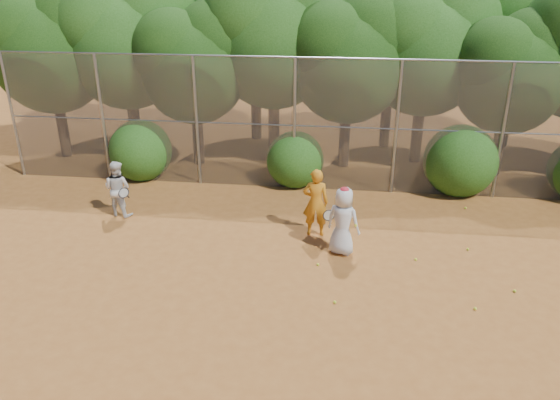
# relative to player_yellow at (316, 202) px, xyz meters

# --- Properties ---
(ground) EXTENTS (80.00, 80.00, 0.00)m
(ground) POSITION_rel_player_yellow_xyz_m (0.14, -2.91, -0.90)
(ground) COLOR #925321
(ground) RESTS_ON ground
(fence_back) EXTENTS (20.05, 0.09, 4.03)m
(fence_back) POSITION_rel_player_yellow_xyz_m (0.02, 3.09, 1.15)
(fence_back) COLOR gray
(fence_back) RESTS_ON ground
(tree_0) EXTENTS (4.38, 3.81, 6.00)m
(tree_0) POSITION_rel_player_yellow_xyz_m (-9.31, 5.13, 3.03)
(tree_0) COLOR black
(tree_0) RESTS_ON ground
(tree_1) EXTENTS (4.64, 4.03, 6.35)m
(tree_1) POSITION_rel_player_yellow_xyz_m (-6.80, 5.63, 3.27)
(tree_1) COLOR black
(tree_1) RESTS_ON ground
(tree_2) EXTENTS (3.99, 3.47, 5.47)m
(tree_2) POSITION_rel_player_yellow_xyz_m (-4.31, 4.92, 2.69)
(tree_2) COLOR black
(tree_2) RESTS_ON ground
(tree_3) EXTENTS (4.89, 4.26, 6.70)m
(tree_3) POSITION_rel_player_yellow_xyz_m (-1.80, 5.93, 3.50)
(tree_3) COLOR black
(tree_3) RESTS_ON ground
(tree_4) EXTENTS (4.19, 3.64, 5.73)m
(tree_4) POSITION_rel_player_yellow_xyz_m (0.69, 5.32, 2.86)
(tree_4) COLOR black
(tree_4) RESTS_ON ground
(tree_5) EXTENTS (4.51, 3.92, 6.17)m
(tree_5) POSITION_rel_player_yellow_xyz_m (3.20, 6.13, 3.15)
(tree_5) COLOR black
(tree_5) RESTS_ON ground
(tree_6) EXTENTS (3.86, 3.36, 5.29)m
(tree_6) POSITION_rel_player_yellow_xyz_m (5.69, 5.12, 2.57)
(tree_6) COLOR black
(tree_6) RESTS_ON ground
(tree_9) EXTENTS (4.83, 4.20, 6.62)m
(tree_9) POSITION_rel_player_yellow_xyz_m (-7.80, 7.93, 3.44)
(tree_9) COLOR black
(tree_9) RESTS_ON ground
(tree_10) EXTENTS (5.15, 4.48, 7.06)m
(tree_10) POSITION_rel_player_yellow_xyz_m (-2.80, 8.13, 3.73)
(tree_10) COLOR black
(tree_10) RESTS_ON ground
(tree_11) EXTENTS (4.64, 4.03, 6.35)m
(tree_11) POSITION_rel_player_yellow_xyz_m (2.20, 7.73, 3.27)
(tree_11) COLOR black
(tree_11) RESTS_ON ground
(tree_12) EXTENTS (5.02, 4.37, 6.88)m
(tree_12) POSITION_rel_player_yellow_xyz_m (6.70, 8.33, 3.61)
(tree_12) COLOR black
(tree_12) RESTS_ON ground
(bush_0) EXTENTS (2.00, 2.00, 2.00)m
(bush_0) POSITION_rel_player_yellow_xyz_m (-5.86, 3.39, 0.10)
(bush_0) COLOR #1D4A12
(bush_0) RESTS_ON ground
(bush_1) EXTENTS (1.80, 1.80, 1.80)m
(bush_1) POSITION_rel_player_yellow_xyz_m (-0.86, 3.39, 0.00)
(bush_1) COLOR #1D4A12
(bush_1) RESTS_ON ground
(bush_2) EXTENTS (2.20, 2.20, 2.20)m
(bush_2) POSITION_rel_player_yellow_xyz_m (4.14, 3.39, 0.20)
(bush_2) COLOR #1D4A12
(bush_2) RESTS_ON ground
(player_yellow) EXTENTS (0.84, 0.49, 1.80)m
(player_yellow) POSITION_rel_player_yellow_xyz_m (0.00, 0.00, 0.00)
(player_yellow) COLOR #C77817
(player_yellow) RESTS_ON ground
(player_teen) EXTENTS (0.97, 0.81, 1.72)m
(player_teen) POSITION_rel_player_yellow_xyz_m (0.71, -0.90, -0.04)
(player_teen) COLOR silver
(player_teen) RESTS_ON ground
(player_white) EXTENTS (0.90, 0.80, 1.57)m
(player_white) POSITION_rel_player_yellow_xyz_m (-5.48, 0.51, -0.11)
(player_white) COLOR silver
(player_white) RESTS_ON ground
(ball_0) EXTENTS (0.07, 0.07, 0.07)m
(ball_0) POSITION_rel_player_yellow_xyz_m (2.47, -1.08, -0.86)
(ball_0) COLOR #CADE28
(ball_0) RESTS_ON ground
(ball_1) EXTENTS (0.07, 0.07, 0.07)m
(ball_1) POSITION_rel_player_yellow_xyz_m (3.79, -0.42, -0.86)
(ball_1) COLOR #CADE28
(ball_1) RESTS_ON ground
(ball_2) EXTENTS (0.07, 0.07, 0.07)m
(ball_2) POSITION_rel_player_yellow_xyz_m (0.62, -3.09, -0.86)
(ball_2) COLOR #CADE28
(ball_2) RESTS_ON ground
(ball_3) EXTENTS (0.07, 0.07, 0.07)m
(ball_3) POSITION_rel_player_yellow_xyz_m (3.46, -2.97, -0.86)
(ball_3) COLOR #CADE28
(ball_3) RESTS_ON ground
(ball_4) EXTENTS (0.07, 0.07, 0.07)m
(ball_4) POSITION_rel_player_yellow_xyz_m (0.18, -1.61, -0.86)
(ball_4) COLOR #CADE28
(ball_4) RESTS_ON ground
(ball_5) EXTENTS (0.07, 0.07, 0.07)m
(ball_5) POSITION_rel_player_yellow_xyz_m (4.18, 2.08, -0.86)
(ball_5) COLOR #CADE28
(ball_5) RESTS_ON ground
(ball_6) EXTENTS (0.07, 0.07, 0.07)m
(ball_6) POSITION_rel_player_yellow_xyz_m (4.44, -2.19, -0.86)
(ball_6) COLOR #CADE28
(ball_6) RESTS_ON ground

